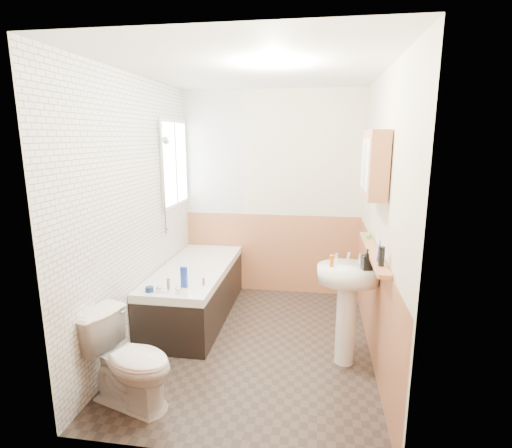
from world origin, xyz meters
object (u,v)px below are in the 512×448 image
Objects in this scene: medicine_cabinet at (374,164)px; toilet at (129,361)px; bathtub at (195,290)px; pine_shelf at (373,252)px; sink at (347,295)px.

toilet is at bearing -152.35° from medicine_cabinet.
medicine_cabinet is at bearing -44.59° from toilet.
pine_shelf is at bearing -19.67° from bathtub.
pine_shelf reaches higher than toilet.
sink is (1.57, -0.70, 0.33)m from bathtub.
toilet is (-0.03, -1.51, 0.05)m from bathtub.
pine_shelf is (1.80, 0.88, 0.66)m from toilet.
sink is at bearing -45.32° from toilet.
sink is 0.43m from pine_shelf.
toilet is 2.11m from pine_shelf.
toilet is at bearing -154.00° from pine_shelf.
medicine_cabinet is (-0.03, 0.05, 0.72)m from pine_shelf.
pine_shelf is at bearing 20.49° from sink.
toilet is 1.18× the size of medicine_cabinet.
pine_shelf is at bearing -61.17° from medicine_cabinet.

